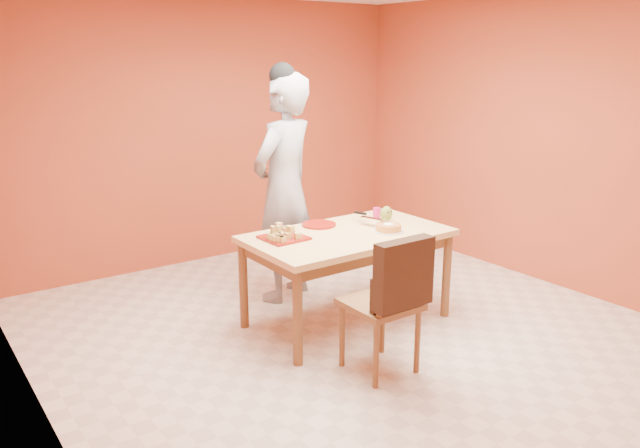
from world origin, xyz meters
TOP-DOWN VIEW (x-y plane):
  - floor at (0.00, 0.00)m, footprint 5.00×5.00m
  - wall_back at (0.00, 2.50)m, footprint 4.50×0.00m
  - wall_left at (-2.25, 0.00)m, footprint 0.00×5.00m
  - wall_right at (2.25, 0.00)m, footprint 0.00×5.00m
  - dining_table at (0.10, 0.30)m, footprint 1.60×0.90m
  - dining_chair at (-0.21, -0.49)m, footprint 0.46×0.53m
  - pastry_pile at (-0.41, 0.45)m, footprint 0.28×0.28m
  - person at (-0.01, 1.07)m, footprint 0.85×0.72m
  - pastry_platter at (-0.41, 0.45)m, footprint 0.33×0.33m
  - red_dinner_plate at (0.04, 0.61)m, footprint 0.32×0.32m
  - white_cake_plate at (0.38, 0.14)m, footprint 0.30×0.30m
  - sponge_cake at (0.38, 0.14)m, footprint 0.25×0.25m
  - cake_server at (0.39, 0.32)m, footprint 0.13×0.27m
  - egg_ornament at (0.57, 0.37)m, footprint 0.12×0.10m
  - magenta_glass at (0.58, 0.52)m, footprint 0.07×0.07m
  - checker_tin at (0.70, 0.59)m, footprint 0.12×0.12m

SIDE VIEW (x-z plane):
  - floor at x=0.00m, z-range 0.00..0.00m
  - dining_chair at x=-0.21m, z-range 0.02..1.01m
  - dining_table at x=0.10m, z-range 0.29..1.05m
  - white_cake_plate at x=0.38m, z-range 0.76..0.77m
  - red_dinner_plate at x=0.04m, z-range 0.76..0.78m
  - pastry_platter at x=-0.41m, z-range 0.76..0.78m
  - checker_tin at x=0.70m, z-range 0.76..0.79m
  - sponge_cake at x=0.38m, z-range 0.77..0.82m
  - magenta_glass at x=0.58m, z-range 0.76..0.85m
  - pastry_pile at x=-0.41m, z-range 0.78..0.87m
  - cake_server at x=0.39m, z-range 0.82..0.83m
  - egg_ornament at x=0.57m, z-range 0.76..0.90m
  - person at x=-0.01m, z-range 0.00..1.99m
  - wall_back at x=0.00m, z-range -0.90..3.60m
  - wall_left at x=-2.25m, z-range -1.15..3.85m
  - wall_right at x=2.25m, z-range -1.15..3.85m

